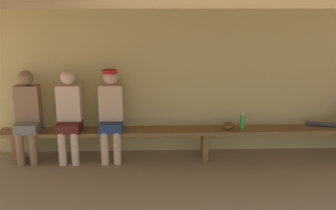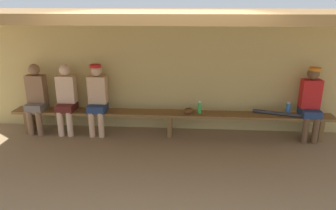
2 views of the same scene
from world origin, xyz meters
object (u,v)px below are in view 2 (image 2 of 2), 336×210
object	(u,v)px
player_with_sunglasses	(97,96)
player_leftmost	(311,101)
player_near_post	(36,96)
player_rightmost	(66,97)
bench	(170,116)
baseball_glove_worn	(189,111)
water_bottle_green	(200,108)
baseball_bat	(277,113)
water_bottle_orange	(288,109)

from	to	relation	value
player_with_sunglasses	player_leftmost	bearing A→B (deg)	0.00
player_leftmost	player_near_post	xyz separation A→B (m)	(-5.10, -0.00, -0.02)
player_leftmost	player_rightmost	xyz separation A→B (m)	(-4.51, -0.00, -0.02)
bench	player_with_sunglasses	xyz separation A→B (m)	(-1.37, 0.00, 0.36)
bench	baseball_glove_worn	distance (m)	0.37
water_bottle_green	baseball_glove_worn	xyz separation A→B (m)	(-0.20, 0.00, -0.07)
player_rightmost	player_with_sunglasses	size ratio (longest dim) A/B	0.99
player_rightmost	player_with_sunglasses	world-z (taller)	player_with_sunglasses
player_leftmost	water_bottle_green	size ratio (longest dim) A/B	5.80
water_bottle_green	baseball_bat	size ratio (longest dim) A/B	0.26
bench	player_rightmost	bearing A→B (deg)	179.91
water_bottle_green	bench	bearing A→B (deg)	179.46
player_with_sunglasses	water_bottle_green	xyz separation A→B (m)	(1.92, -0.01, -0.18)
player_near_post	baseball_glove_worn	world-z (taller)	player_near_post
bench	player_leftmost	xyz separation A→B (m)	(2.54, 0.00, 0.36)
baseball_glove_worn	water_bottle_orange	bearing A→B (deg)	114.00
baseball_glove_worn	bench	bearing A→B (deg)	-67.81
player_leftmost	player_with_sunglasses	size ratio (longest dim) A/B	1.00
baseball_bat	player_leftmost	bearing A→B (deg)	16.65
player_leftmost	water_bottle_orange	bearing A→B (deg)	173.30
player_near_post	bench	bearing A→B (deg)	-0.07
water_bottle_green	baseball_glove_worn	bearing A→B (deg)	179.02
player_leftmost	player_with_sunglasses	distance (m)	3.91
player_near_post	player_rightmost	xyz separation A→B (m)	(0.59, 0.00, 0.00)
bench	player_rightmost	world-z (taller)	player_rightmost
baseball_glove_worn	player_leftmost	bearing A→B (deg)	112.62
player_leftmost	water_bottle_orange	size ratio (longest dim) A/B	5.76
player_leftmost	player_rightmost	bearing A→B (deg)	-179.99
player_leftmost	baseball_bat	xyz separation A→B (m)	(-0.57, -0.00, -0.25)
player_with_sunglasses	water_bottle_green	size ratio (longest dim) A/B	5.80
water_bottle_green	baseball_bat	world-z (taller)	water_bottle_green
bench	water_bottle_green	size ratio (longest dim) A/B	25.86
water_bottle_orange	player_rightmost	bearing A→B (deg)	-179.40
player_rightmost	water_bottle_orange	size ratio (longest dim) A/B	5.72
water_bottle_orange	baseball_bat	world-z (taller)	water_bottle_orange
bench	player_leftmost	distance (m)	2.56
bench	baseball_glove_worn	bearing A→B (deg)	-0.29
player_with_sunglasses	water_bottle_green	bearing A→B (deg)	-0.26
player_near_post	baseball_glove_worn	size ratio (longest dim) A/B	5.56
water_bottle_orange	water_bottle_green	world-z (taller)	water_bottle_orange
water_bottle_green	water_bottle_orange	bearing A→B (deg)	1.83
player_near_post	water_bottle_orange	distance (m)	4.73
player_leftmost	player_with_sunglasses	world-z (taller)	same
bench	player_near_post	xyz separation A→B (m)	(-2.56, 0.00, 0.34)
player_rightmost	baseball_bat	size ratio (longest dim) A/B	1.52
bench	player_near_post	size ratio (longest dim) A/B	4.49
player_leftmost	player_near_post	world-z (taller)	player_leftmost
player_near_post	player_with_sunglasses	bearing A→B (deg)	0.02
bench	player_near_post	world-z (taller)	player_near_post
player_near_post	water_bottle_orange	xyz separation A→B (m)	(4.73, 0.04, -0.16)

